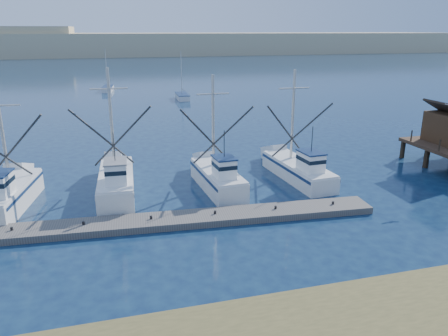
{
  "coord_description": "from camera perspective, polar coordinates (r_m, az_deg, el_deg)",
  "views": [
    {
      "loc": [
        -8.17,
        -18.76,
        11.54
      ],
      "look_at": [
        -0.8,
        8.0,
        2.74
      ],
      "focal_mm": 35.0,
      "sensor_mm": 36.0,
      "label": 1
    }
  ],
  "objects": [
    {
      "name": "floating_dock",
      "position": [
        27.51,
        -13.66,
        -7.24
      ],
      "size": [
        32.74,
        4.42,
        0.44
      ],
      "primitive_type": "cube",
      "rotation": [
        0.0,
        0.0,
        -0.07
      ],
      "color": "#5E5954",
      "rests_on": "ground"
    },
    {
      "name": "dune_ridge",
      "position": [
        229.0,
        -13.87,
        15.48
      ],
      "size": [
        360.0,
        60.0,
        10.0
      ],
      "primitive_type": "cube",
      "color": "tan",
      "rests_on": "ground"
    },
    {
      "name": "sailboat_far",
      "position": [
        90.22,
        -14.91,
        9.99
      ],
      "size": [
        2.5,
        6.45,
        8.1
      ],
      "rotation": [
        0.0,
        0.0,
        -0.12
      ],
      "color": "silver",
      "rests_on": "ground"
    },
    {
      "name": "trawler_fleet",
      "position": [
        31.95,
        -13.51,
        -2.24
      ],
      "size": [
        32.02,
        8.66,
        9.06
      ],
      "color": "silver",
      "rests_on": "ground"
    },
    {
      "name": "ground",
      "position": [
        23.49,
        7.23,
        -11.98
      ],
      "size": [
        500.0,
        500.0,
        0.0
      ],
      "primitive_type": "plane",
      "color": "#0D1D3B",
      "rests_on": "ground"
    },
    {
      "name": "sailboat_near",
      "position": [
        77.0,
        -5.47,
        9.28
      ],
      "size": [
        2.08,
        5.56,
        8.1
      ],
      "rotation": [
        0.0,
        0.0,
        -0.04
      ],
      "color": "silver",
      "rests_on": "ground"
    }
  ]
}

